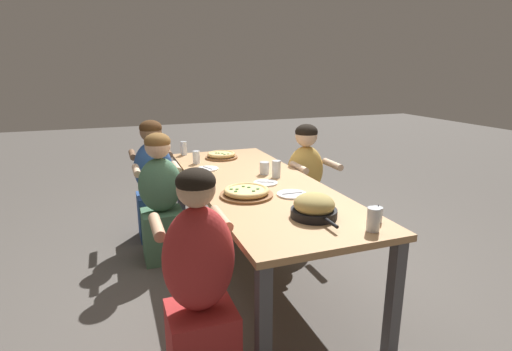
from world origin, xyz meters
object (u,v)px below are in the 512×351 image
object	(u,v)px
drinking_glass_e	(264,169)
drinking_glass_d	(184,149)
empty_plate_c	(266,183)
drinking_glass_b	(373,220)
pizza_board_main	(246,192)
empty_plate_b	(292,194)
drinking_glass_a	(196,158)
drinking_glass_c	(276,170)
empty_plate_a	(208,169)
diner_near_right	(200,291)
diner_far_midleft	(305,186)
pizza_board_second	(221,155)
diner_near_midleft	(161,202)
diner_near_left	(154,184)
skillet_bowl	(314,207)
cocktail_glass_blue	(376,215)

from	to	relation	value
drinking_glass_e	drinking_glass_d	bearing A→B (deg)	-153.36
empty_plate_c	drinking_glass_b	size ratio (longest dim) A/B	1.39
pizza_board_main	empty_plate_b	size ratio (longest dim) A/B	1.73
drinking_glass_a	drinking_glass_c	size ratio (longest dim) A/B	0.85
empty_plate_a	empty_plate_b	xyz separation A→B (m)	(0.91, 0.38, -0.00)
drinking_glass_b	diner_near_right	size ratio (longest dim) A/B	0.11
drinking_glass_c	diner_far_midleft	size ratio (longest dim) A/B	0.12
diner_far_midleft	empty_plate_c	bearing A→B (deg)	41.73
pizza_board_main	drinking_glass_a	xyz separation A→B (m)	(-1.08, -0.12, 0.02)
drinking_glass_e	pizza_board_second	bearing A→B (deg)	-165.98
pizza_board_second	diner_near_right	distance (m)	2.04
drinking_glass_e	drinking_glass_b	bearing A→B (deg)	5.32
drinking_glass_a	empty_plate_a	bearing A→B (deg)	10.11
diner_near_right	diner_near_midleft	xyz separation A→B (m)	(-1.52, 0.00, -0.02)
drinking_glass_c	diner_near_left	bearing A→B (deg)	-136.76
drinking_glass_e	diner_near_right	bearing A→B (deg)	-34.02
drinking_glass_b	diner_near_right	xyz separation A→B (m)	(-0.09, -0.94, -0.29)
drinking_glass_e	diner_near_midleft	bearing A→B (deg)	-110.15
pizza_board_main	skillet_bowl	world-z (taller)	skillet_bowl
empty_plate_c	diner_near_left	distance (m)	1.31
drinking_glass_d	diner_near_right	bearing A→B (deg)	-8.51
cocktail_glass_blue	drinking_glass_a	xyz separation A→B (m)	(-1.78, -0.67, 0.01)
empty_plate_c	empty_plate_b	bearing A→B (deg)	12.40
drinking_glass_c	drinking_glass_d	world-z (taller)	drinking_glass_c
pizza_board_main	diner_near_left	distance (m)	1.42
empty_plate_c	drinking_glass_c	distance (m)	0.21
pizza_board_main	empty_plate_b	distance (m)	0.32
drinking_glass_d	diner_far_midleft	distance (m)	1.27
empty_plate_b	diner_near_midleft	size ratio (longest dim) A/B	0.19
empty_plate_b	diner_near_right	distance (m)	1.04
pizza_board_main	pizza_board_second	world-z (taller)	same
diner_near_midleft	diner_near_left	bearing A→B (deg)	90.00
skillet_bowl	cocktail_glass_blue	world-z (taller)	skillet_bowl
skillet_bowl	drinking_glass_a	xyz separation A→B (m)	(-1.59, -0.37, -0.01)
pizza_board_second	skillet_bowl	world-z (taller)	skillet_bowl
drinking_glass_b	diner_near_left	xyz separation A→B (m)	(-2.11, -0.94, -0.29)
diner_far_midleft	diner_near_right	xyz separation A→B (m)	(1.51, -1.36, 0.02)
empty_plate_c	drinking_glass_e	size ratio (longest dim) A/B	1.77
empty_plate_a	drinking_glass_b	distance (m)	1.71
diner_far_midleft	empty_plate_a	bearing A→B (deg)	-1.44
empty_plate_a	drinking_glass_a	xyz separation A→B (m)	(-0.25, -0.04, 0.04)
pizza_board_second	skillet_bowl	bearing A→B (deg)	3.14
diner_near_left	diner_near_midleft	distance (m)	0.50
diner_near_midleft	empty_plate_c	bearing A→B (deg)	-38.02
pizza_board_main	empty_plate_b	bearing A→B (deg)	74.55
cocktail_glass_blue	drinking_glass_c	distance (m)	1.09
diner_near_midleft	cocktail_glass_blue	bearing A→B (deg)	-55.44
pizza_board_second	drinking_glass_a	xyz separation A→B (m)	(0.13, -0.28, 0.02)
diner_near_right	empty_plate_b	bearing A→B (deg)	38.07
drinking_glass_a	drinking_glass_e	xyz separation A→B (m)	(0.57, 0.45, -0.01)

